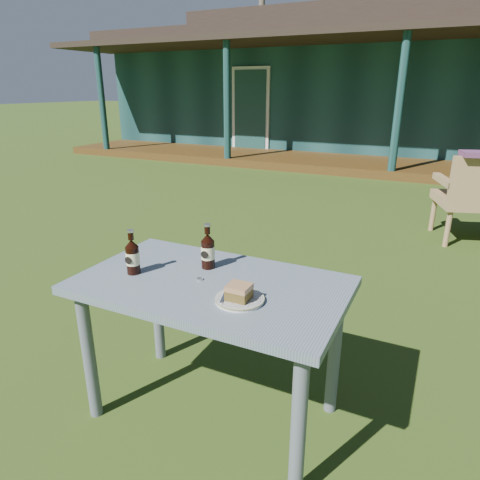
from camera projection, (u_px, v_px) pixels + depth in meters
The scene contains 11 objects.
ground at pixel (309, 286), 3.51m from camera, with size 80.00×80.00×0.00m, color #334916.
pavilion at pixel (422, 85), 10.92m from camera, with size 15.80×8.30×3.45m.
tree_left at pixel (262, 3), 19.86m from camera, with size 0.28×0.28×10.50m, color brown.
cafe_table at pixel (211, 301), 1.95m from camera, with size 1.20×0.70×0.72m.
plate at pixel (240, 299), 1.73m from camera, with size 0.20×0.20×0.01m.
cake_slice at pixel (239, 292), 1.71m from camera, with size 0.09×0.09×0.06m.
fork at pixel (224, 295), 1.75m from camera, with size 0.01×0.14×0.00m, color silver.
cola_bottle_near at pixel (208, 250), 2.03m from camera, with size 0.07×0.07×0.22m.
cola_bottle_far at pixel (133, 256), 1.97m from camera, with size 0.06×0.06×0.21m.
bottle_cap at pixel (200, 279), 1.92m from camera, with size 0.03×0.03×0.01m, color silver.
armchair_left at pixel (477, 194), 4.34m from camera, with size 0.84×0.82×0.92m.
Camera 1 is at (0.88, -3.11, 1.54)m, focal length 32.00 mm.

